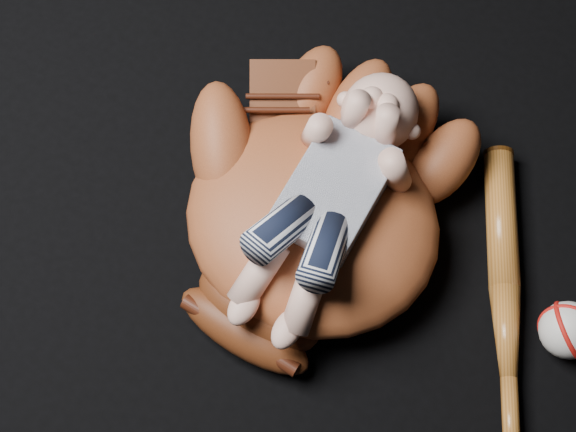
{
  "coord_description": "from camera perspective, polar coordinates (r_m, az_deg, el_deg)",
  "views": [
    {
      "loc": [
        0.21,
        -0.39,
        1.2
      ],
      "look_at": [
        -0.04,
        0.01,
        0.09
      ],
      "focal_mm": 55.0,
      "sensor_mm": 36.0,
      "label": 1
    }
  ],
  "objects": [
    {
      "name": "baseball_glove",
      "position": [
        1.22,
        1.61,
        0.0
      ],
      "size": [
        0.45,
        0.52,
        0.16
      ],
      "primitive_type": null,
      "rotation": [
        0.0,
        0.0,
        -0.01
      ],
      "color": "brown",
      "rests_on": "ground"
    },
    {
      "name": "newborn_baby",
      "position": [
        1.16,
        2.31,
        0.62
      ],
      "size": [
        0.21,
        0.41,
        0.16
      ],
      "primitive_type": null,
      "rotation": [
        0.0,
        0.0,
        0.05
      ],
      "color": "#E3A892",
      "rests_on": "baseball_glove"
    },
    {
      "name": "baseball",
      "position": [
        1.26,
        17.66,
        -7.05
      ],
      "size": [
        0.1,
        0.1,
        0.08
      ],
      "primitive_type": "sphere",
      "rotation": [
        0.0,
        0.0,
        -0.43
      ],
      "color": "silver",
      "rests_on": "ground"
    },
    {
      "name": "baseball_bat",
      "position": [
        1.27,
        13.88,
        -5.71
      ],
      "size": [
        0.27,
        0.44,
        0.04
      ],
      "primitive_type": null,
      "rotation": [
        0.0,
        0.0,
        0.5
      ],
      "color": "#A65D20",
      "rests_on": "ground"
    }
  ]
}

